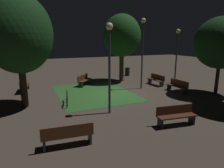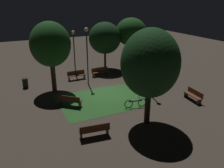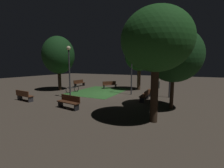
{
  "view_description": "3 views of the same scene",
  "coord_description": "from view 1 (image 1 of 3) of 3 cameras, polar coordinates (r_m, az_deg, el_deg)",
  "views": [
    {
      "loc": [
        -12.06,
        5.79,
        3.71
      ],
      "look_at": [
        0.84,
        0.1,
        0.55
      ],
      "focal_mm": 31.19,
      "sensor_mm": 36.0,
      "label": 1
    },
    {
      "loc": [
        7.41,
        17.05,
        7.77
      ],
      "look_at": [
        -0.22,
        0.96,
        1.01
      ],
      "focal_mm": 36.71,
      "sensor_mm": 36.0,
      "label": 2
    },
    {
      "loc": [
        -13.46,
        -7.0,
        2.91
      ],
      "look_at": [
        0.71,
        -0.23,
        0.95
      ],
      "focal_mm": 24.13,
      "sensor_mm": 36.0,
      "label": 3
    }
  ],
  "objects": [
    {
      "name": "tree_back_right",
      "position": [
        15.26,
        29.41,
        10.42
      ],
      "size": [
        3.56,
        3.56,
        5.3
      ],
      "color": "#38281C",
      "rests_on": "ground"
    },
    {
      "name": "bench_back_row",
      "position": [
        15.76,
        -24.44,
        -0.34
      ],
      "size": [
        1.84,
        0.69,
        0.88
      ],
      "color": "#422314",
      "rests_on": "ground"
    },
    {
      "name": "lamp_post_plaza_west",
      "position": [
        17.45,
        18.54,
        10.14
      ],
      "size": [
        0.36,
        0.36,
        4.64
      ],
      "color": "#333338",
      "rests_on": "ground"
    },
    {
      "name": "bench_lawn_edge",
      "position": [
        17.0,
        12.86,
        1.36
      ],
      "size": [
        1.81,
        0.52,
        0.88
      ],
      "color": "#512D19",
      "rests_on": "ground"
    },
    {
      "name": "bench_near_trees",
      "position": [
        7.23,
        -12.88,
        -14.26
      ],
      "size": [
        0.65,
        1.84,
        0.88
      ],
      "color": "brown",
      "rests_on": "ground"
    },
    {
      "name": "bicycle",
      "position": [
        11.89,
        -13.04,
        -4.16
      ],
      "size": [
        1.7,
        0.4,
        0.93
      ],
      "color": "black",
      "rests_on": "ground"
    },
    {
      "name": "tree_tall_center",
      "position": [
        17.89,
        2.89,
        13.87
      ],
      "size": [
        3.38,
        3.38,
        6.01
      ],
      "color": "#423021",
      "rests_on": "ground"
    },
    {
      "name": "trash_bin",
      "position": [
        21.0,
        4.52,
        3.64
      ],
      "size": [
        0.5,
        0.5,
        0.88
      ],
      "primitive_type": "cylinder",
      "color": "black",
      "rests_on": "ground"
    },
    {
      "name": "bench_by_lamp",
      "position": [
        15.06,
        18.67,
        -0.43
      ],
      "size": [
        1.8,
        0.49,
        0.88
      ],
      "color": "brown",
      "rests_on": "ground"
    },
    {
      "name": "bench_front_left",
      "position": [
        16.53,
        -8.17,
        1.24
      ],
      "size": [
        1.66,
        1.56,
        0.88
      ],
      "color": "#422314",
      "rests_on": "ground"
    },
    {
      "name": "ground_plane",
      "position": [
        13.88,
        1.79,
        -2.88
      ],
      "size": [
        60.0,
        60.0,
        0.0
      ],
      "primitive_type": "plane",
      "color": "#473D33"
    },
    {
      "name": "lamp_post_near_wall",
      "position": [
        9.65,
        -0.77,
        8.95
      ],
      "size": [
        0.36,
        0.36,
        4.55
      ],
      "color": "#333338",
      "rests_on": "ground"
    },
    {
      "name": "grass_lawn",
      "position": [
        14.21,
        -5.48,
        -2.54
      ],
      "size": [
        6.7,
        5.12,
        0.01
      ],
      "primitive_type": "cube",
      "color": "#2D6028",
      "rests_on": "ground"
    },
    {
      "name": "lamp_post_path_center",
      "position": [
        15.14,
        8.97,
        11.84
      ],
      "size": [
        0.36,
        0.36,
        5.33
      ],
      "color": "#333338",
      "rests_on": "ground"
    },
    {
      "name": "tree_lawn_side",
      "position": [
        11.73,
        -25.81,
        13.04
      ],
      "size": [
        3.59,
        3.59,
        6.19
      ],
      "color": "#2D2116",
      "rests_on": "ground"
    },
    {
      "name": "bench_path_side",
      "position": [
        9.21,
        18.19,
        -8.57
      ],
      "size": [
        0.73,
        1.85,
        0.88
      ],
      "color": "#422314",
      "rests_on": "ground"
    }
  ]
}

